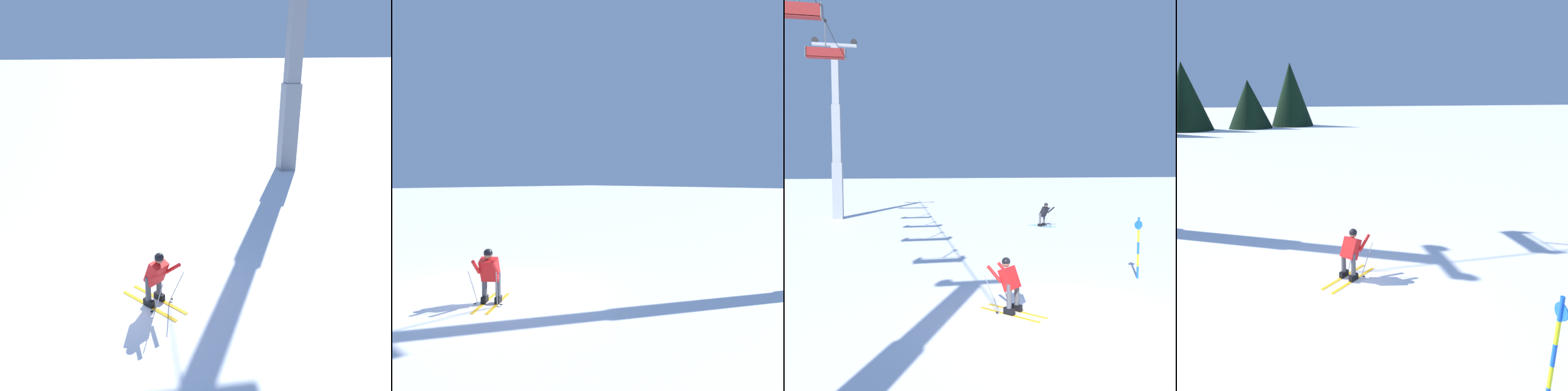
{
  "view_description": "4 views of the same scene",
  "coord_description": "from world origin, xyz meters",
  "views": [
    {
      "loc": [
        9.08,
        0.72,
        5.83
      ],
      "look_at": [
        0.49,
        2.01,
        2.61
      ],
      "focal_mm": 38.91,
      "sensor_mm": 36.0,
      "label": 1
    },
    {
      "loc": [
        5.98,
        10.09,
        3.06
      ],
      "look_at": [
        -0.42,
        3.42,
        2.69
      ],
      "focal_mm": 38.97,
      "sensor_mm": 36.0,
      "label": 2
    },
    {
      "loc": [
        -9.47,
        3.86,
        3.65
      ],
      "look_at": [
        0.81,
        1.8,
        2.95
      ],
      "focal_mm": 39.02,
      "sensor_mm": 36.0,
      "label": 3
    },
    {
      "loc": [
        -0.8,
        -7.92,
        4.89
      ],
      "look_at": [
        1.53,
        2.33,
        1.94
      ],
      "focal_mm": 33.66,
      "sensor_mm": 36.0,
      "label": 4
    }
  ],
  "objects": [
    {
      "name": "skier_carving_main",
      "position": [
        0.65,
        1.09,
        0.77
      ],
      "size": [
        1.62,
        1.48,
        1.48
      ],
      "color": "yellow",
      "rests_on": "ground_plane"
    },
    {
      "name": "ground_plane",
      "position": [
        0.0,
        0.0,
        0.0
      ],
      "size": [
        260.0,
        260.0,
        0.0
      ],
      "primitive_type": "plane",
      "color": "white"
    }
  ]
}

